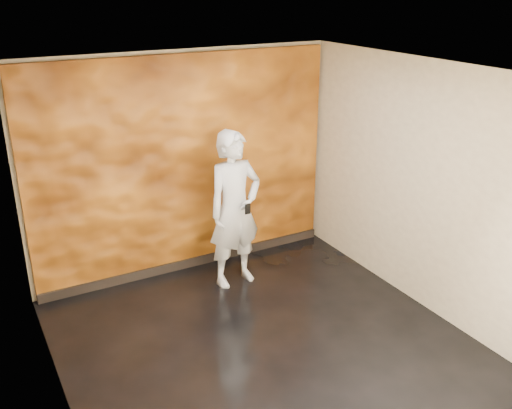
{
  "coord_description": "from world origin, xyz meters",
  "views": [
    {
      "loc": [
        -2.5,
        -4.39,
        3.57
      ],
      "look_at": [
        0.37,
        0.82,
        1.2
      ],
      "focal_mm": 40.0,
      "sensor_mm": 36.0,
      "label": 1
    }
  ],
  "objects": [
    {
      "name": "room",
      "position": [
        0.0,
        0.0,
        1.4
      ],
      "size": [
        4.02,
        4.02,
        2.81
      ],
      "color": "black",
      "rests_on": "ground"
    },
    {
      "name": "feature_wall",
      "position": [
        0.0,
        1.96,
        1.38
      ],
      "size": [
        3.9,
        0.06,
        2.75
      ],
      "primitive_type": "cube",
      "color": "orange",
      "rests_on": "ground"
    },
    {
      "name": "baseboard",
      "position": [
        0.0,
        1.92,
        0.06
      ],
      "size": [
        3.9,
        0.04,
        0.12
      ],
      "primitive_type": "cube",
      "color": "black",
      "rests_on": "ground"
    },
    {
      "name": "man",
      "position": [
        0.34,
        1.29,
        0.97
      ],
      "size": [
        0.76,
        0.54,
        1.95
      ],
      "primitive_type": "imported",
      "rotation": [
        0.0,
        0.0,
        0.11
      ],
      "color": "#ABAFBB",
      "rests_on": "ground"
    },
    {
      "name": "phone",
      "position": [
        0.36,
        1.0,
        1.08
      ],
      "size": [
        0.07,
        0.02,
        0.13
      ],
      "primitive_type": "cube",
      "rotation": [
        0.0,
        0.0,
        0.03
      ],
      "color": "black",
      "rests_on": "man"
    }
  ]
}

